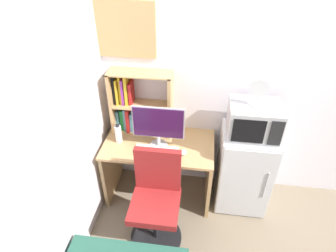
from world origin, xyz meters
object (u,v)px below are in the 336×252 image
(hutch_bookshelf, at_px, (133,102))
(computer_mouse, at_px, (183,152))
(keyboard, at_px, (157,150))
(desk_fan, at_px, (259,91))
(monitor, at_px, (158,125))
(microwave, at_px, (254,120))
(desk_chair, at_px, (156,204))
(wall_corkboard, at_px, (117,30))
(mini_fridge, at_px, (244,169))
(water_bottle, at_px, (118,134))

(hutch_bookshelf, xyz_separation_m, computer_mouse, (0.56, -0.34, -0.33))
(keyboard, bearing_deg, desk_fan, 9.21)
(hutch_bookshelf, distance_m, monitor, 0.40)
(monitor, height_order, microwave, microwave)
(desk_chair, height_order, wall_corkboard, wall_corkboard)
(desk_chair, bearing_deg, desk_fan, 33.88)
(computer_mouse, relative_size, desk_fan, 0.33)
(keyboard, relative_size, wall_corkboard, 0.59)
(keyboard, xyz_separation_m, wall_corkboard, (-0.42, 0.43, 1.04))
(keyboard, height_order, wall_corkboard, wall_corkboard)
(hutch_bookshelf, xyz_separation_m, monitor, (0.30, -0.25, -0.09))
(desk_fan, bearing_deg, mini_fridge, 12.54)
(monitor, height_order, wall_corkboard, wall_corkboard)
(computer_mouse, distance_m, water_bottle, 0.69)
(desk_chair, distance_m, wall_corkboard, 1.67)
(keyboard, relative_size, desk_chair, 0.44)
(computer_mouse, relative_size, microwave, 0.19)
(hutch_bookshelf, relative_size, wall_corkboard, 0.95)
(keyboard, xyz_separation_m, desk_fan, (0.89, 0.14, 0.66))
(computer_mouse, bearing_deg, keyboard, 179.27)
(water_bottle, bearing_deg, microwave, 2.02)
(water_bottle, distance_m, desk_chair, 0.81)
(microwave, relative_size, desk_fan, 1.77)
(monitor, distance_m, mini_fridge, 1.04)
(mini_fridge, bearing_deg, keyboard, -170.75)
(keyboard, distance_m, computer_mouse, 0.27)
(hutch_bookshelf, bearing_deg, keyboard, -49.04)
(water_bottle, bearing_deg, computer_mouse, -8.95)
(desk_fan, bearing_deg, wall_corkboard, 167.66)
(microwave, xyz_separation_m, desk_chair, (-0.84, -0.56, -0.66))
(hutch_bookshelf, height_order, water_bottle, hutch_bookshelf)
(water_bottle, bearing_deg, desk_chair, -47.70)
(monitor, height_order, keyboard, monitor)
(water_bottle, bearing_deg, desk_fan, 1.79)
(keyboard, bearing_deg, monitor, 84.71)
(hutch_bookshelf, relative_size, microwave, 1.46)
(mini_fridge, relative_size, microwave, 1.99)
(keyboard, height_order, desk_chair, desk_chair)
(monitor, bearing_deg, mini_fridge, 3.73)
(wall_corkboard, bearing_deg, desk_chair, -60.53)
(hutch_bookshelf, xyz_separation_m, mini_fridge, (1.20, -0.19, -0.62))
(hutch_bookshelf, bearing_deg, monitor, -39.56)
(desk_chair, bearing_deg, microwave, 33.77)
(monitor, bearing_deg, desk_chair, -84.23)
(desk_fan, relative_size, wall_corkboard, 0.37)
(mini_fridge, bearing_deg, desk_chair, -146.37)
(computer_mouse, distance_m, desk_chair, 0.56)
(wall_corkboard, bearing_deg, hutch_bookshelf, -36.58)
(mini_fridge, relative_size, desk_chair, 0.95)
(keyboard, relative_size, mini_fridge, 0.46)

